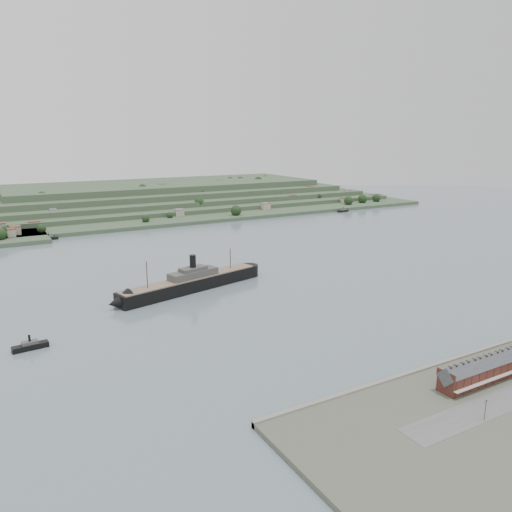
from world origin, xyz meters
TOP-DOWN VIEW (x-y plane):
  - ground at (0.00, 0.00)m, footprint 1400.00×1400.00m
  - terrace_row at (-10.00, -168.02)m, footprint 55.60×9.80m
  - far_peninsula at (27.91, 393.10)m, footprint 760.00×309.00m
  - steamship at (-71.02, 6.39)m, footprint 113.54×39.33m
  - tugboat at (-168.78, -40.86)m, footprint 16.30×5.63m
  - ferry_west at (-125.08, 225.00)m, footprint 17.71×7.08m
  - ferry_east at (235.44, 225.00)m, footprint 17.20×6.64m

SIDE VIEW (x-z plane):
  - ground at x=0.00m, z-range 0.00..0.00m
  - ferry_east at x=235.44m, z-range -1.63..4.66m
  - ferry_west at x=-125.08m, z-range -1.67..4.79m
  - tugboat at x=-168.78m, z-range -1.84..5.35m
  - steamship at x=-71.02m, z-range -8.72..18.93m
  - terrace_row at x=-10.00m, z-range 1.30..12.38m
  - far_peninsula at x=27.91m, z-range -3.12..26.88m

